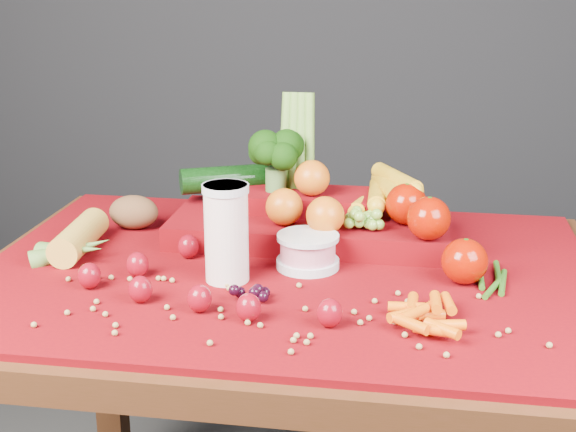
# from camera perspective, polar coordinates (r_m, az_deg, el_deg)

# --- Properties ---
(table) EXTENTS (1.10, 0.80, 0.75)m
(table) POSITION_cam_1_polar(r_m,az_deg,el_deg) (1.43, -0.13, -7.68)
(table) COLOR #361D0C
(table) RESTS_ON ground
(red_cloth) EXTENTS (1.05, 0.75, 0.01)m
(red_cloth) POSITION_cam_1_polar(r_m,az_deg,el_deg) (1.39, -0.13, -3.93)
(red_cloth) COLOR #660307
(red_cloth) RESTS_ON table
(milk_glass) EXTENTS (0.08, 0.08, 0.16)m
(milk_glass) POSITION_cam_1_polar(r_m,az_deg,el_deg) (1.31, -4.41, -0.96)
(milk_glass) COLOR silver
(milk_glass) RESTS_ON red_cloth
(yogurt_bowl) EXTENTS (0.11, 0.11, 0.06)m
(yogurt_bowl) POSITION_cam_1_polar(r_m,az_deg,el_deg) (1.38, 1.42, -2.43)
(yogurt_bowl) COLOR silver
(yogurt_bowl) RESTS_ON red_cloth
(strawberry_scatter) EXTENTS (0.44, 0.28, 0.05)m
(strawberry_scatter) POSITION_cam_1_polar(r_m,az_deg,el_deg) (1.28, -7.17, -4.66)
(strawberry_scatter) COLOR maroon
(strawberry_scatter) RESTS_ON red_cloth
(dark_grape_cluster) EXTENTS (0.06, 0.05, 0.03)m
(dark_grape_cluster) POSITION_cam_1_polar(r_m,az_deg,el_deg) (1.26, -2.63, -5.40)
(dark_grape_cluster) COLOR black
(dark_grape_cluster) RESTS_ON red_cloth
(soybean_scatter) EXTENTS (0.84, 0.24, 0.01)m
(soybean_scatter) POSITION_cam_1_polar(r_m,az_deg,el_deg) (1.21, -1.68, -6.94)
(soybean_scatter) COLOR #A58647
(soybean_scatter) RESTS_ON red_cloth
(corn_ear) EXTENTS (0.19, 0.24, 0.06)m
(corn_ear) POSITION_cam_1_polar(r_m,az_deg,el_deg) (1.48, -15.01, -2.10)
(corn_ear) COLOR gold
(corn_ear) RESTS_ON red_cloth
(potato) EXTENTS (0.10, 0.07, 0.07)m
(potato) POSITION_cam_1_polar(r_m,az_deg,el_deg) (1.61, -10.91, 0.27)
(potato) COLOR #553320
(potato) RESTS_ON red_cloth
(baby_carrot_pile) EXTENTS (0.17, 0.17, 0.03)m
(baby_carrot_pile) POSITION_cam_1_polar(r_m,az_deg,el_deg) (1.19, 10.60, -7.00)
(baby_carrot_pile) COLOR #EB5E08
(baby_carrot_pile) RESTS_ON red_cloth
(green_bean_pile) EXTENTS (0.14, 0.12, 0.01)m
(green_bean_pile) POSITION_cam_1_polar(r_m,az_deg,el_deg) (1.37, 14.17, -4.39)
(green_bean_pile) COLOR #285C15
(green_bean_pile) RESTS_ON red_cloth
(produce_mound) EXTENTS (0.59, 0.37, 0.27)m
(produce_mound) POSITION_cam_1_polar(r_m,az_deg,el_deg) (1.51, 2.41, 0.41)
(produce_mound) COLOR #660307
(produce_mound) RESTS_ON red_cloth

